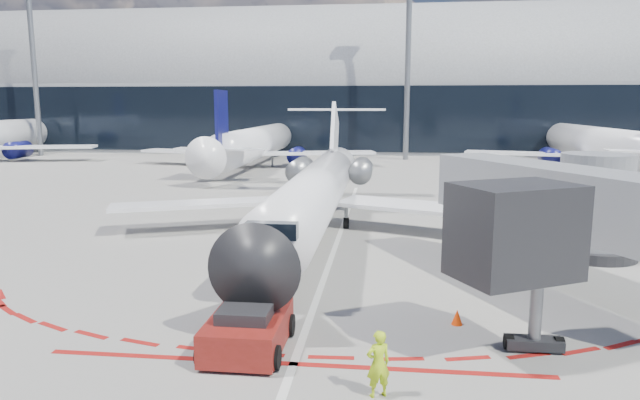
# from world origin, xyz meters

# --- Properties ---
(ground) EXTENTS (260.00, 260.00, 0.00)m
(ground) POSITION_xyz_m (0.00, 0.00, 0.00)
(ground) COLOR gray
(ground) RESTS_ON ground
(apron_centerline) EXTENTS (0.25, 40.00, 0.01)m
(apron_centerline) POSITION_xyz_m (0.00, 2.00, 0.01)
(apron_centerline) COLOR silver
(apron_centerline) RESTS_ON ground
(apron_stop_bar) EXTENTS (14.00, 0.25, 0.01)m
(apron_stop_bar) POSITION_xyz_m (0.00, -11.50, 0.01)
(apron_stop_bar) COLOR maroon
(apron_stop_bar) RESTS_ON ground
(terminal_building) EXTENTS (150.00, 24.15, 24.00)m
(terminal_building) POSITION_xyz_m (0.00, 64.97, 8.52)
(terminal_building) COLOR #9B9EA0
(terminal_building) RESTS_ON ground
(jet_bridge) EXTENTS (10.03, 15.20, 4.90)m
(jet_bridge) POSITION_xyz_m (9.79, -3.01, 3.01)
(jet_bridge) COLOR gray
(jet_bridge) RESTS_ON ground
(light_mast_west) EXTENTS (0.70, 0.70, 25.00)m
(light_mast_west) POSITION_xyz_m (-45.00, 48.00, 12.50)
(light_mast_west) COLOR slate
(light_mast_west) RESTS_ON ground
(light_mast_centre) EXTENTS (0.70, 0.70, 25.00)m
(light_mast_centre) POSITION_xyz_m (5.00, 48.00, 12.50)
(light_mast_centre) COLOR slate
(light_mast_centre) RESTS_ON ground
(regional_jet) EXTENTS (23.37, 28.82, 7.22)m
(regional_jet) POSITION_xyz_m (-1.27, 4.55, 2.41)
(regional_jet) COLOR white
(regional_jet) RESTS_ON ground
(pushback_tug) EXTENTS (2.29, 5.32, 1.38)m
(pushback_tug) POSITION_xyz_m (-1.44, -10.73, 0.61)
(pushback_tug) COLOR #62140E
(pushback_tug) RESTS_ON ground
(ramp_worker) EXTENTS (0.73, 0.62, 1.69)m
(ramp_worker) POSITION_xyz_m (2.31, -12.98, 0.84)
(ramp_worker) COLOR #B6DE17
(ramp_worker) RESTS_ON ground
(safety_cone_right) EXTENTS (0.36, 0.36, 0.50)m
(safety_cone_right) POSITION_xyz_m (4.79, -8.09, 0.25)
(safety_cone_right) COLOR #FF3B05
(safety_cone_right) RESTS_ON ground
(bg_airliner_1) EXTENTS (31.93, 33.81, 10.33)m
(bg_airliner_1) POSITION_xyz_m (-12.36, 38.29, 5.17)
(bg_airliner_1) COLOR white
(bg_airliner_1) RESTS_ON ground
(bg_airliner_2) EXTENTS (33.16, 35.12, 10.73)m
(bg_airliner_2) POSITION_xyz_m (25.47, 39.35, 5.36)
(bg_airliner_2) COLOR white
(bg_airliner_2) RESTS_ON ground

